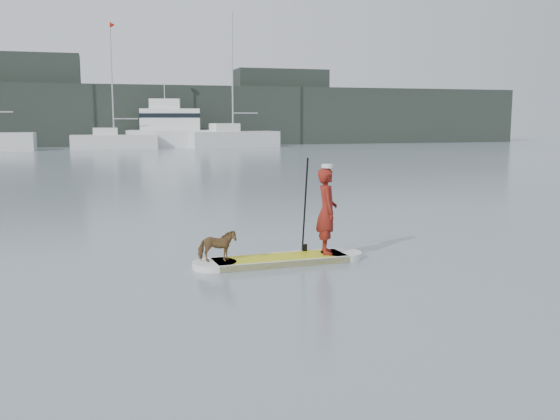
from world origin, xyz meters
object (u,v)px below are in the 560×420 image
object	(u,v)px
dog	(217,246)
sailboat_d	(113,140)
sailboat_e	(232,138)
paddler	(327,211)
paddleboard	(280,260)
motor_yacht_a	(177,130)

from	to	relation	value
dog	sailboat_d	bearing A→B (deg)	4.67
sailboat_d	sailboat_e	world-z (taller)	sailboat_e
paddler	dog	size ratio (longest dim) A/B	2.42
dog	sailboat_d	xyz separation A→B (m)	(-0.46, 47.36, 0.39)
sailboat_d	sailboat_e	distance (m)	10.85
sailboat_e	paddleboard	bearing A→B (deg)	-111.36
sailboat_d	paddler	bearing A→B (deg)	-86.25
paddler	sailboat_d	xyz separation A→B (m)	(-2.59, 47.26, -0.14)
paddleboard	dog	xyz separation A→B (m)	(-1.20, -0.06, 0.34)
paddleboard	motor_yacht_a	world-z (taller)	motor_yacht_a
sailboat_d	sailboat_e	bearing A→B (deg)	-0.67
paddleboard	paddler	world-z (taller)	paddler
paddler	sailboat_e	bearing A→B (deg)	2.02
paddleboard	sailboat_d	xyz separation A→B (m)	(-1.65, 47.30, 0.73)
paddler	sailboat_e	size ratio (longest dim) A/B	0.13
paddleboard	paddler	size ratio (longest dim) A/B	2.02
sailboat_e	paddler	bearing A→B (deg)	-110.27
paddler	dog	distance (m)	2.20
paddler	motor_yacht_a	world-z (taller)	motor_yacht_a
dog	motor_yacht_a	world-z (taller)	motor_yacht_a
dog	sailboat_e	size ratio (longest dim) A/B	0.05
paddleboard	sailboat_e	world-z (taller)	sailboat_e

